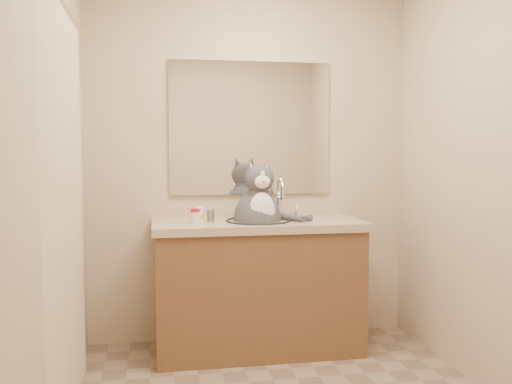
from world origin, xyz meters
The scene contains 8 objects.
room centered at (0.00, 0.00, 1.20)m, with size 2.22×2.52×2.42m.
vanity centered at (0.00, 0.96, 0.44)m, with size 1.34×0.59×1.12m.
mirror centered at (0.00, 1.24, 1.45)m, with size 1.10×0.02×0.90m, color white.
shower_curtain centered at (-1.05, 0.10, 1.03)m, with size 0.02×1.30×1.93m.
cat centered at (0.00, 0.96, 0.89)m, with size 0.46×0.36×0.61m.
pill_bottle_redcap centered at (-0.41, 0.87, 0.90)m, with size 0.07×0.07×0.10m.
pill_bottle_orange centered at (-0.38, 0.90, 0.90)m, with size 0.07×0.07×0.10m.
grey_canister centered at (-0.30, 0.97, 0.89)m, with size 0.06×0.06×0.07m.
Camera 1 is at (-0.66, -2.61, 1.31)m, focal length 40.00 mm.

